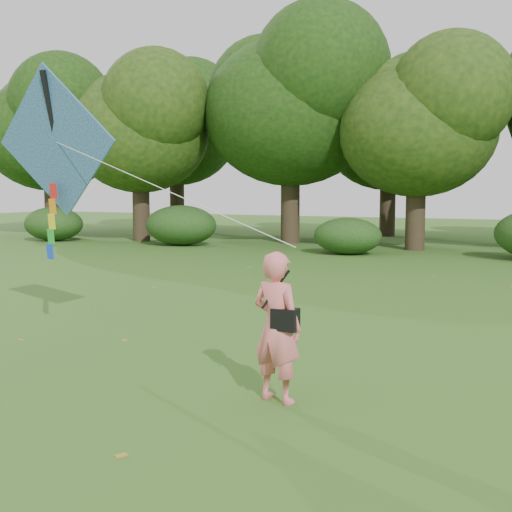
% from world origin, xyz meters
% --- Properties ---
extents(ground, '(100.00, 100.00, 0.00)m').
position_xyz_m(ground, '(0.00, 0.00, 0.00)').
color(ground, '#265114').
rests_on(ground, ground).
extents(man_kite_flyer, '(0.74, 0.57, 1.80)m').
position_xyz_m(man_kite_flyer, '(0.42, 0.01, 0.90)').
color(man_kite_flyer, '#EB6F71').
rests_on(man_kite_flyer, ground).
extents(crossbody_bag, '(0.43, 0.20, 0.71)m').
position_xyz_m(crossbody_bag, '(0.53, -0.02, 1.02)').
color(crossbody_bag, black).
rests_on(crossbody_bag, ground).
extents(flying_kite, '(6.27, 2.04, 3.25)m').
position_xyz_m(flying_kite, '(-4.31, 1.58, 3.27)').
color(flying_kite, '#273DAA').
rests_on(flying_kite, ground).
extents(shrub_band, '(39.15, 3.22, 1.88)m').
position_xyz_m(shrub_band, '(-0.72, 17.60, 0.86)').
color(shrub_band, '#264919').
rests_on(shrub_band, ground).
extents(fallen_leaves, '(12.03, 14.18, 0.01)m').
position_xyz_m(fallen_leaves, '(-1.17, 6.13, 0.01)').
color(fallen_leaves, olive).
rests_on(fallen_leaves, ground).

